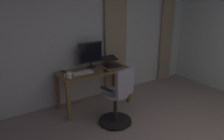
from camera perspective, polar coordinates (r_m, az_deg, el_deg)
back_room_partition at (r=4.60m, az=-3.30°, el=8.47°), size 4.90×0.10×2.51m
curtain_left_panel at (r=5.68m, az=13.94°, el=8.64°), size 0.37×0.06×2.27m
curtain_right_panel at (r=4.70m, az=0.94°, el=7.26°), size 0.53×0.06×2.27m
desk at (r=4.19m, az=-4.64°, el=-1.34°), size 1.37×0.60×0.74m
office_chair at (r=3.61m, az=1.58°, el=-7.35°), size 0.56×0.56×1.00m
computer_monitor at (r=4.26m, az=-5.56°, el=4.31°), size 0.49×0.18×0.50m
computer_keyboard at (r=3.99m, az=-7.72°, el=-0.70°), size 0.38×0.15×0.02m
laptop at (r=4.40m, az=-0.17°, el=1.87°), size 0.32×0.37×0.17m
cell_phone_by_monitor at (r=4.13m, az=-12.40°, el=-0.40°), size 0.10×0.16×0.01m
cell_phone_face_up at (r=4.09m, az=-1.66°, el=-0.18°), size 0.10×0.16×0.01m
mug_coffee at (r=3.77m, az=-11.08°, el=-1.33°), size 0.13×0.08×0.11m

